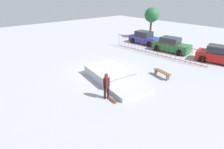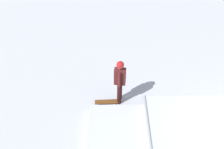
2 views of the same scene
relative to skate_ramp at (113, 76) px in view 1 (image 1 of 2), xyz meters
The scene contains 10 objects.
ground_plane 1.70m from the skate_ramp, 162.54° to the left, with size 60.00×60.00×0.00m, color #A8AAB2.
skate_ramp is the anchor object (origin of this frame).
skater 2.85m from the skate_ramp, 48.81° to the right, with size 0.43×0.43×1.73m.
skateboard 3.06m from the skate_ramp, 41.35° to the right, with size 0.82×0.32×0.09m.
perimeter_fence 7.72m from the skate_ramp, 101.94° to the left, with size 10.70×0.91×1.50m.
park_bench 3.95m from the skate_ramp, 55.85° to the left, with size 1.65×0.72×0.48m.
parked_car_blue 11.78m from the skate_ramp, 118.06° to the left, with size 4.16×2.04×1.60m.
parked_car_green 9.98m from the skate_ramp, 97.26° to the left, with size 4.25×2.26×1.60m.
parked_car_red 10.91m from the skate_ramp, 69.55° to the left, with size 4.38×2.61×1.60m.
distant_tree 15.56m from the skate_ramp, 117.60° to the left, with size 2.06×2.06×4.31m.
Camera 1 is at (11.16, -8.85, 6.14)m, focal length 29.18 mm.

